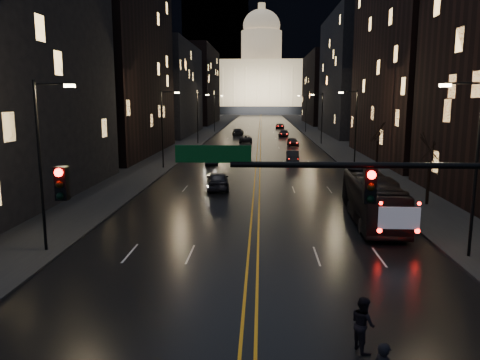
# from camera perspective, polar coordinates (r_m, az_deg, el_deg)

# --- Properties ---
(road) EXTENTS (20.00, 320.00, 0.02)m
(road) POSITION_cam_1_polar(r_m,az_deg,el_deg) (143.55, 2.48, 6.69)
(road) COLOR black
(road) RESTS_ON ground
(sidewalk_left) EXTENTS (8.00, 320.00, 0.16)m
(sidewalk_left) POSITION_cam_1_polar(r_m,az_deg,el_deg) (144.27, -3.12, 6.73)
(sidewalk_left) COLOR black
(sidewalk_left) RESTS_ON ground
(sidewalk_right) EXTENTS (8.00, 320.00, 0.16)m
(sidewalk_right) POSITION_cam_1_polar(r_m,az_deg,el_deg) (144.19, 8.09, 6.64)
(sidewalk_right) COLOR black
(sidewalk_right) RESTS_ON ground
(center_line) EXTENTS (0.62, 320.00, 0.01)m
(center_line) POSITION_cam_1_polar(r_m,az_deg,el_deg) (143.55, 2.48, 6.69)
(center_line) COLOR orange
(center_line) RESTS_ON road
(building_left_mid) EXTENTS (12.00, 30.00, 28.00)m
(building_left_mid) POSITION_cam_1_polar(r_m,az_deg,el_deg) (70.89, -15.44, 14.36)
(building_left_mid) COLOR black
(building_left_mid) RESTS_ON ground
(building_left_far) EXTENTS (12.00, 34.00, 20.00)m
(building_left_far) POSITION_cam_1_polar(r_m,az_deg,el_deg) (107.49, -9.01, 10.82)
(building_left_far) COLOR black
(building_left_far) RESTS_ON ground
(building_left_dist) EXTENTS (12.00, 40.00, 24.00)m
(building_left_dist) POSITION_cam_1_polar(r_m,az_deg,el_deg) (154.86, -5.42, 11.33)
(building_left_dist) COLOR black
(building_left_dist) RESTS_ON ground
(building_right_tall) EXTENTS (12.00, 30.00, 38.00)m
(building_right_tall) POSITION_cam_1_polar(r_m,az_deg,el_deg) (67.49, 21.54, 18.57)
(building_right_tall) COLOR black
(building_right_tall) RESTS_ON ground
(building_right_mid) EXTENTS (12.00, 34.00, 26.00)m
(building_right_mid) POSITION_cam_1_polar(r_m,az_deg,el_deg) (107.44, 14.01, 12.26)
(building_right_mid) COLOR black
(building_right_mid) RESTS_ON ground
(building_right_dist) EXTENTS (12.00, 40.00, 22.00)m
(building_right_dist) POSITION_cam_1_polar(r_m,az_deg,el_deg) (154.73, 10.47, 10.84)
(building_right_dist) COLOR black
(building_right_dist) RESTS_ON ground
(mountain_ridge) EXTENTS (520.00, 60.00, 130.00)m
(mountain_ridge) POSITION_cam_1_polar(r_m,az_deg,el_deg) (399.39, 8.72, 18.00)
(mountain_ridge) COLOR black
(mountain_ridge) RESTS_ON ground
(capitol) EXTENTS (90.00, 50.00, 58.50)m
(capitol) POSITION_cam_1_polar(r_m,az_deg,el_deg) (263.48, 2.59, 11.88)
(capitol) COLOR black
(capitol) RESTS_ON ground
(traffic_signal) EXTENTS (17.29, 0.45, 7.00)m
(traffic_signal) POSITION_cam_1_polar(r_m,az_deg,el_deg) (14.72, 24.61, -2.65)
(traffic_signal) COLOR black
(traffic_signal) RESTS_ON ground
(streetlamp_right_near) EXTENTS (2.13, 0.25, 9.00)m
(streetlamp_right_near) POSITION_cam_1_polar(r_m,az_deg,el_deg) (25.73, 26.54, 2.19)
(streetlamp_right_near) COLOR black
(streetlamp_right_near) RESTS_ON ground
(streetlamp_left_near) EXTENTS (2.13, 0.25, 9.00)m
(streetlamp_left_near) POSITION_cam_1_polar(r_m,az_deg,el_deg) (26.05, -22.88, 2.54)
(streetlamp_left_near) COLOR black
(streetlamp_left_near) RESTS_ON ground
(streetlamp_right_mid) EXTENTS (2.13, 0.25, 9.00)m
(streetlamp_right_mid) POSITION_cam_1_polar(r_m,az_deg,el_deg) (54.42, 13.76, 6.48)
(streetlamp_right_mid) COLOR black
(streetlamp_right_mid) RESTS_ON ground
(streetlamp_left_mid) EXTENTS (2.13, 0.25, 9.00)m
(streetlamp_left_mid) POSITION_cam_1_polar(r_m,az_deg,el_deg) (54.57, -9.28, 6.65)
(streetlamp_left_mid) COLOR black
(streetlamp_left_mid) RESTS_ON ground
(streetlamp_right_far) EXTENTS (2.13, 0.25, 9.00)m
(streetlamp_right_far) POSITION_cam_1_polar(r_m,az_deg,el_deg) (84.03, 9.84, 7.73)
(streetlamp_right_far) COLOR black
(streetlamp_right_far) RESTS_ON ground
(streetlamp_left_far) EXTENTS (2.13, 0.25, 9.00)m
(streetlamp_left_far) POSITION_cam_1_polar(r_m,az_deg,el_deg) (84.13, -5.08, 7.84)
(streetlamp_left_far) COLOR black
(streetlamp_left_far) RESTS_ON ground
(streetlamp_right_dist) EXTENTS (2.13, 0.25, 9.00)m
(streetlamp_right_dist) POSITION_cam_1_polar(r_m,az_deg,el_deg) (113.84, 7.96, 8.32)
(streetlamp_right_dist) COLOR black
(streetlamp_right_dist) RESTS_ON ground
(streetlamp_left_dist) EXTENTS (2.13, 0.25, 9.00)m
(streetlamp_left_dist) POSITION_cam_1_polar(r_m,az_deg,el_deg) (113.92, -3.05, 8.40)
(streetlamp_left_dist) COLOR black
(streetlamp_left_dist) RESTS_ON ground
(tree_right_mid) EXTENTS (2.40, 2.40, 6.65)m
(tree_right_mid) POSITION_cam_1_polar(r_m,az_deg,el_deg) (37.68, 22.22, 3.78)
(tree_right_mid) COLOR black
(tree_right_mid) RESTS_ON ground
(tree_right_far) EXTENTS (2.40, 2.40, 6.65)m
(tree_right_far) POSITION_cam_1_polar(r_m,az_deg,el_deg) (52.97, 16.48, 5.67)
(tree_right_far) COLOR black
(tree_right_far) RESTS_ON ground
(bus) EXTENTS (3.05, 11.00, 3.04)m
(bus) POSITION_cam_1_polar(r_m,az_deg,el_deg) (32.05, 15.86, -2.27)
(bus) COLOR black
(bus) RESTS_ON ground
(oncoming_car_a) EXTENTS (2.46, 5.03, 1.65)m
(oncoming_car_a) POSITION_cam_1_polar(r_m,az_deg,el_deg) (41.98, -2.73, -0.04)
(oncoming_car_a) COLOR black
(oncoming_car_a) RESTS_ON ground
(oncoming_car_b) EXTENTS (2.01, 4.63, 1.48)m
(oncoming_car_b) POSITION_cam_1_polar(r_m,az_deg,el_deg) (57.75, -3.46, 2.60)
(oncoming_car_b) COLOR black
(oncoming_car_b) RESTS_ON ground
(oncoming_car_c) EXTENTS (2.48, 5.12, 1.41)m
(oncoming_car_c) POSITION_cam_1_polar(r_m,az_deg,el_deg) (86.66, 0.71, 5.04)
(oncoming_car_c) COLOR black
(oncoming_car_c) RESTS_ON ground
(oncoming_car_d) EXTENTS (2.41, 5.44, 1.55)m
(oncoming_car_d) POSITION_cam_1_polar(r_m,az_deg,el_deg) (104.03, -0.24, 5.89)
(oncoming_car_d) COLOR black
(oncoming_car_d) RESTS_ON ground
(receding_car_a) EXTENTS (1.79, 4.64, 1.51)m
(receding_car_a) POSITION_cam_1_polar(r_m,az_deg,el_deg) (59.87, 6.41, 2.83)
(receding_car_a) COLOR black
(receding_car_a) RESTS_ON ground
(receding_car_b) EXTENTS (2.01, 4.41, 1.47)m
(receding_car_b) POSITION_cam_1_polar(r_m,az_deg,el_deg) (80.90, 6.45, 4.65)
(receding_car_b) COLOR black
(receding_car_b) RESTS_ON ground
(receding_car_c) EXTENTS (2.55, 5.02, 1.40)m
(receding_car_c) POSITION_cam_1_polar(r_m,az_deg,el_deg) (100.57, 5.35, 5.67)
(receding_car_c) COLOR black
(receding_car_c) RESTS_ON ground
(receding_car_d) EXTENTS (2.47, 5.04, 1.38)m
(receding_car_d) POSITION_cam_1_polar(r_m,az_deg,el_deg) (128.04, 4.89, 6.57)
(receding_car_d) COLOR black
(receding_car_d) RESTS_ON ground
(pedestrian_b) EXTENTS (0.76, 1.00, 1.82)m
(pedestrian_b) POSITION_cam_1_polar(r_m,az_deg,el_deg) (16.26, 14.75, -16.58)
(pedestrian_b) COLOR black
(pedestrian_b) RESTS_ON ground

